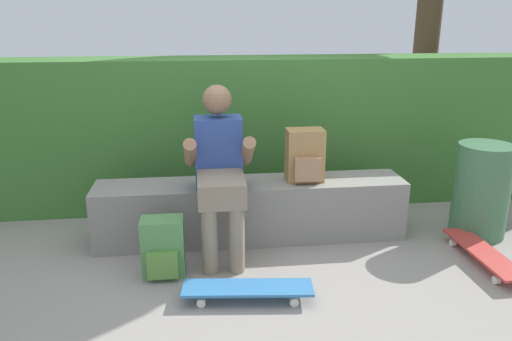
% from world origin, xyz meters
% --- Properties ---
extents(ground_plane, '(24.00, 24.00, 0.00)m').
position_xyz_m(ground_plane, '(0.00, 0.00, 0.00)').
color(ground_plane, gray).
extents(bench_main, '(2.37, 0.41, 0.46)m').
position_xyz_m(bench_main, '(0.00, 0.37, 0.23)').
color(bench_main, gray).
rests_on(bench_main, ground).
extents(person_skater, '(0.49, 0.62, 1.21)m').
position_xyz_m(person_skater, '(-0.25, 0.17, 0.66)').
color(person_skater, '#2D4793').
rests_on(person_skater, ground).
extents(skateboard_near_person, '(0.82, 0.28, 0.09)m').
position_xyz_m(skateboard_near_person, '(-0.12, -0.52, 0.07)').
color(skateboard_near_person, teal).
rests_on(skateboard_near_person, ground).
extents(skateboard_beside_bench, '(0.21, 0.80, 0.09)m').
position_xyz_m(skateboard_beside_bench, '(1.58, -0.24, 0.07)').
color(skateboard_beside_bench, '#BC3833').
rests_on(skateboard_beside_bench, ground).
extents(backpack_on_bench, '(0.28, 0.23, 0.40)m').
position_xyz_m(backpack_on_bench, '(0.41, 0.36, 0.66)').
color(backpack_on_bench, '#A37A47').
rests_on(backpack_on_bench, bench_main).
extents(backpack_on_ground, '(0.28, 0.23, 0.40)m').
position_xyz_m(backpack_on_ground, '(-0.65, -0.13, 0.19)').
color(backpack_on_ground, '#51894C').
rests_on(backpack_on_ground, ground).
extents(hedge_row, '(6.45, 0.55, 1.33)m').
position_xyz_m(hedge_row, '(0.11, 1.20, 0.66)').
color(hedge_row, '#396C2D').
rests_on(hedge_row, ground).
extents(trash_bin, '(0.42, 0.42, 0.74)m').
position_xyz_m(trash_bin, '(1.79, 0.22, 0.37)').
color(trash_bin, '#3D6B47').
rests_on(trash_bin, ground).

